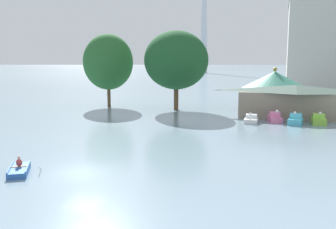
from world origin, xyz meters
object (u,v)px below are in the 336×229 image
object	(u,v)px
pedal_boat_pink	(275,118)
boathouse	(296,101)
pedal_boat_white	(251,119)
rowboat_with_rower	(19,170)
green_roof_pavilion	(274,88)
shoreline_tree_mid	(176,60)
pedal_boat_cyan	(296,120)
pedal_boat_lime	(319,120)
shoreline_tree_tall_left	(108,62)

from	to	relation	value
pedal_boat_pink	boathouse	bearing A→B (deg)	137.60
pedal_boat_white	pedal_boat_pink	world-z (taller)	pedal_boat_pink
rowboat_with_rower	green_roof_pavilion	bearing A→B (deg)	126.49
green_roof_pavilion	shoreline_tree_mid	world-z (taller)	shoreline_tree_mid
pedal_boat_cyan	green_roof_pavilion	size ratio (longest dim) A/B	0.26
pedal_boat_pink	green_roof_pavilion	distance (m)	13.54
pedal_boat_lime	boathouse	distance (m)	6.22
pedal_boat_cyan	shoreline_tree_tall_left	xyz separation A→B (m)	(-31.62, 10.36, 7.42)
pedal_boat_pink	shoreline_tree_mid	world-z (taller)	shoreline_tree_mid
pedal_boat_cyan	boathouse	bearing A→B (deg)	-173.14
rowboat_with_rower	shoreline_tree_tall_left	xyz separation A→B (m)	(-11.73, 38.61, 7.74)
pedal_boat_white	pedal_boat_lime	xyz separation A→B (m)	(8.47, 1.32, 0.11)
pedal_boat_cyan	pedal_boat_white	bearing A→B (deg)	-80.65
rowboat_with_rower	shoreline_tree_mid	xyz separation A→B (m)	(1.03, 38.02, 8.05)
rowboat_with_rower	green_roof_pavilion	xyz separation A→B (m)	(16.82, 42.68, 3.47)
shoreline_tree_mid	pedal_boat_pink	bearing A→B (deg)	-27.61
pedal_boat_white	pedal_boat_pink	distance (m)	3.32
pedal_boat_white	pedal_boat_cyan	size ratio (longest dim) A/B	1.06
shoreline_tree_tall_left	shoreline_tree_mid	world-z (taller)	shoreline_tree_mid
pedal_boat_lime	boathouse	xyz separation A→B (m)	(-2.77, 5.22, 1.92)
pedal_boat_white	shoreline_tree_tall_left	size ratio (longest dim) A/B	0.23
pedal_boat_lime	green_roof_pavilion	world-z (taller)	green_roof_pavilion
pedal_boat_white	pedal_boat_pink	xyz separation A→B (m)	(2.99, 1.43, 0.11)
pedal_boat_lime	rowboat_with_rower	bearing A→B (deg)	-39.30
rowboat_with_rower	pedal_boat_cyan	distance (m)	34.55
pedal_boat_lime	shoreline_tree_tall_left	xyz separation A→B (m)	(-34.50, 9.20, 7.44)
green_roof_pavilion	rowboat_with_rower	bearing A→B (deg)	-111.52
pedal_boat_white	green_roof_pavilion	distance (m)	15.16
rowboat_with_rower	shoreline_tree_mid	size ratio (longest dim) A/B	0.26
pedal_boat_white	shoreline_tree_tall_left	distance (m)	29.07
boathouse	shoreline_tree_mid	bearing A→B (deg)	169.86
pedal_boat_white	pedal_boat_pink	size ratio (longest dim) A/B	1.03
boathouse	shoreline_tree_mid	world-z (taller)	shoreline_tree_mid
pedal_boat_white	pedal_boat_pink	bearing A→B (deg)	115.75
pedal_boat_pink	pedal_boat_lime	size ratio (longest dim) A/B	1.09
pedal_boat_cyan	pedal_boat_pink	bearing A→B (deg)	-108.34
shoreline_tree_tall_left	shoreline_tree_mid	distance (m)	12.78
pedal_boat_white	green_roof_pavilion	size ratio (longest dim) A/B	0.27
pedal_boat_cyan	boathouse	size ratio (longest dim) A/B	0.17
green_roof_pavilion	shoreline_tree_tall_left	bearing A→B (deg)	-171.89
pedal_boat_pink	shoreline_tree_tall_left	size ratio (longest dim) A/B	0.22
pedal_boat_white	pedal_boat_lime	world-z (taller)	pedal_boat_lime
pedal_boat_pink	boathouse	distance (m)	6.09
pedal_boat_lime	green_roof_pavilion	distance (m)	14.88
pedal_boat_lime	boathouse	size ratio (longest dim) A/B	0.16
rowboat_with_rower	pedal_boat_lime	bearing A→B (deg)	110.27
pedal_boat_pink	shoreline_tree_tall_left	distance (m)	31.30
pedal_boat_cyan	shoreline_tree_tall_left	world-z (taller)	shoreline_tree_tall_left
pedal_boat_pink	pedal_boat_cyan	distance (m)	2.90
shoreline_tree_mid	boathouse	bearing A→B (deg)	-10.14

